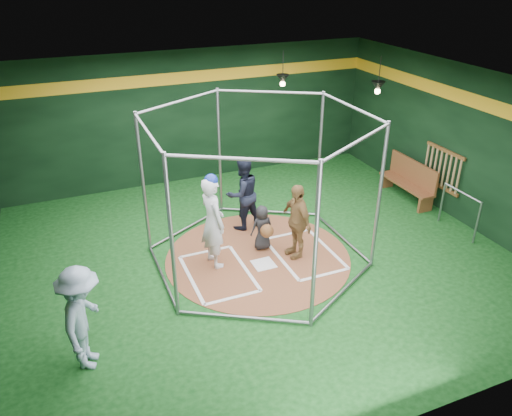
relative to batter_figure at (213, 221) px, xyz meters
name	(u,v)px	position (x,y,z in m)	size (l,w,h in m)	color
room_shell	(258,180)	(0.90, -0.13, 0.78)	(10.10, 9.10, 3.53)	#0D3B11
clay_disc	(258,257)	(0.90, -0.13, -0.97)	(3.80, 3.80, 0.01)	brown
home_plate	(264,264)	(0.90, -0.43, -0.96)	(0.43, 0.43, 0.01)	white
batter_box_left	(218,273)	(-0.05, -0.38, -0.96)	(1.17, 1.77, 0.01)	white
batter_box_right	(304,253)	(1.85, -0.38, -0.96)	(1.17, 1.77, 0.01)	white
batting_cage	(258,192)	(0.90, -0.13, 0.52)	(4.05, 4.67, 3.00)	gray
bat_rack	(442,169)	(5.82, 0.27, 0.07)	(0.07, 1.25, 0.98)	brown
pendant_lamp_near	(283,79)	(3.10, 3.47, 1.76)	(0.34, 0.34, 0.90)	black
pendant_lamp_far	(378,86)	(4.90, 1.87, 1.76)	(0.34, 0.34, 0.90)	black
batter_figure	(213,221)	(0.00, 0.00, 0.00)	(0.55, 0.75, 1.95)	silver
visitor_leopard	(296,221)	(1.65, -0.34, -0.17)	(0.93, 0.39, 1.59)	#B3884C
catcher_figure	(263,228)	(1.12, 0.14, -0.47)	(0.49, 0.55, 0.98)	black
umpire	(243,194)	(1.08, 1.18, -0.13)	(0.82, 0.64, 1.68)	black
bystander_blue	(83,318)	(-2.62, -1.90, -0.12)	(1.10, 0.63, 1.71)	#9FB8D2
dugout_bench	(409,180)	(5.53, 0.99, -0.46)	(0.41, 1.75, 1.02)	brown
steel_railing	(460,205)	(5.45, -0.84, -0.32)	(0.05, 1.14, 0.99)	gray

